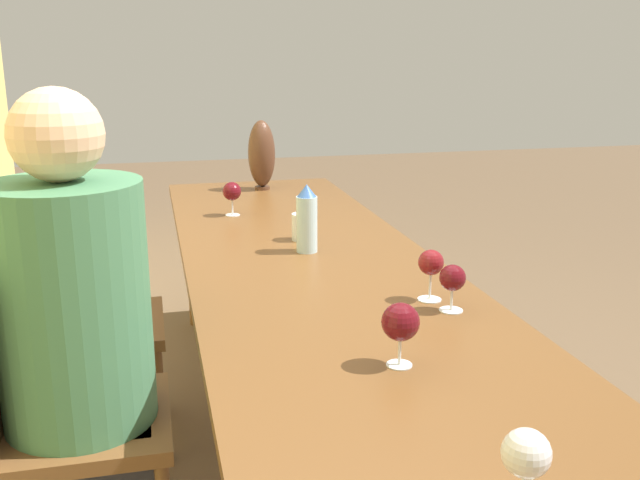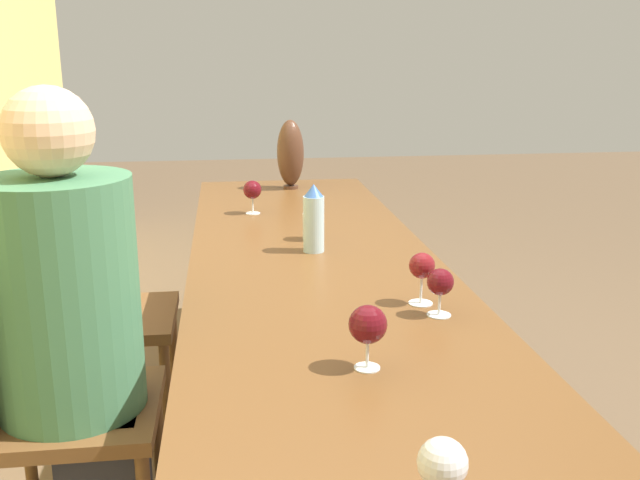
% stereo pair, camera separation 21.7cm
% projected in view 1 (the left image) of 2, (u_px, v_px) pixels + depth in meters
% --- Properties ---
extents(ground_plane, '(14.00, 14.00, 0.00)m').
position_uv_depth(ground_plane, '(313.00, 458.00, 2.49)').
color(ground_plane, brown).
extents(dining_table, '(2.94, 0.81, 0.72)m').
position_uv_depth(dining_table, '(312.00, 280.00, 2.32)').
color(dining_table, brown).
rests_on(dining_table, ground_plane).
extents(water_bottle, '(0.07, 0.07, 0.23)m').
position_uv_depth(water_bottle, '(307.00, 219.00, 2.38)').
color(water_bottle, '#ADCCD6').
rests_on(water_bottle, dining_table).
extents(water_tumbler, '(0.07, 0.07, 0.10)m').
position_uv_depth(water_tumbler, '(302.00, 227.00, 2.55)').
color(water_tumbler, silver).
rests_on(water_tumbler, dining_table).
extents(vase, '(0.13, 0.13, 0.34)m').
position_uv_depth(vase, '(262.00, 154.00, 3.43)').
color(vase, '#4C2D1E').
rests_on(vase, dining_table).
extents(wine_glass_0, '(0.08, 0.08, 0.14)m').
position_uv_depth(wine_glass_0, '(232.00, 192.00, 2.91)').
color(wine_glass_0, silver).
rests_on(wine_glass_0, dining_table).
extents(wine_glass_1, '(0.07, 0.07, 0.13)m').
position_uv_depth(wine_glass_1, '(453.00, 279.00, 1.85)').
color(wine_glass_1, silver).
rests_on(wine_glass_1, dining_table).
extents(wine_glass_2, '(0.07, 0.07, 0.14)m').
position_uv_depth(wine_glass_2, '(526.00, 456.00, 1.03)').
color(wine_glass_2, silver).
rests_on(wine_glass_2, dining_table).
extents(wine_glass_3, '(0.07, 0.07, 0.14)m').
position_uv_depth(wine_glass_3, '(431.00, 264.00, 1.92)').
color(wine_glass_3, silver).
rests_on(wine_glass_3, dining_table).
extents(wine_glass_4, '(0.08, 0.08, 0.14)m').
position_uv_depth(wine_glass_4, '(401.00, 323.00, 1.52)').
color(wine_glass_4, silver).
rests_on(wine_glass_4, dining_table).
extents(chair_near, '(0.44, 0.44, 0.90)m').
position_uv_depth(chair_near, '(54.00, 411.00, 1.81)').
color(chair_near, brown).
rests_on(chair_near, ground_plane).
extents(chair_far, '(0.44, 0.44, 0.90)m').
position_uv_depth(chair_far, '(78.00, 316.00, 2.46)').
color(chair_far, brown).
rests_on(chair_far, ground_plane).
extents(person_near, '(0.38, 0.38, 1.30)m').
position_uv_depth(person_near, '(81.00, 335.00, 1.78)').
color(person_near, '#2D2D38').
rests_on(person_near, ground_plane).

